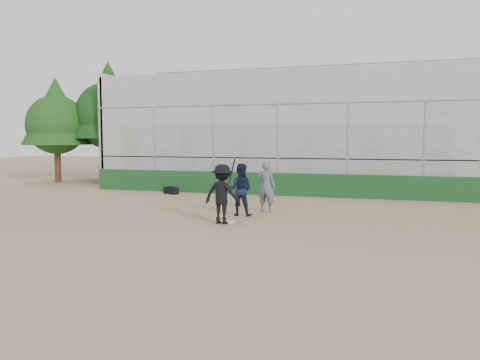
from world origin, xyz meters
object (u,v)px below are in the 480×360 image
(umpire, at_px, (266,189))
(equipment_bag, at_px, (171,191))
(catcher_crouched, at_px, (240,198))
(batter_at_plate, at_px, (222,194))

(umpire, relative_size, equipment_bag, 2.00)
(catcher_crouched, height_order, equipment_bag, catcher_crouched)
(batter_at_plate, height_order, equipment_bag, batter_at_plate)
(umpire, bearing_deg, batter_at_plate, 83.56)
(batter_at_plate, distance_m, equipment_bag, 7.93)
(batter_at_plate, bearing_deg, umpire, 74.57)
(umpire, xyz_separation_m, equipment_bag, (-5.39, 3.83, -0.64))
(catcher_crouched, bearing_deg, equipment_bag, 134.65)
(batter_at_plate, xyz_separation_m, catcher_crouched, (0.09, 1.51, -0.30))
(catcher_crouched, relative_size, equipment_bag, 1.45)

